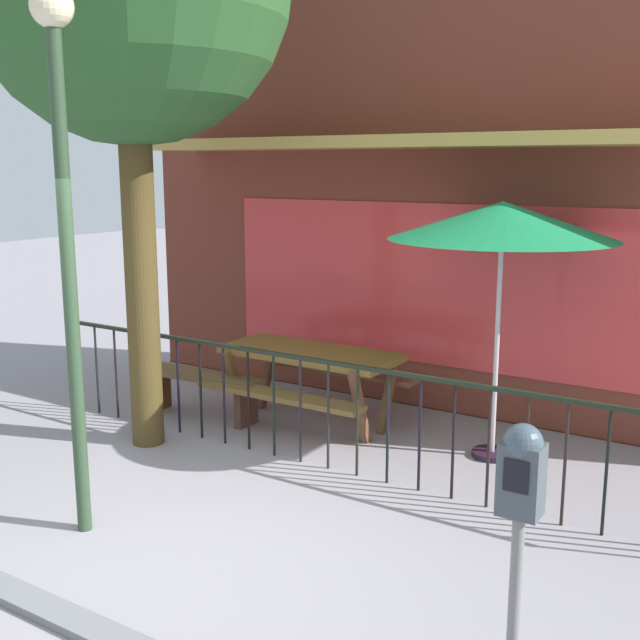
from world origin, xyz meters
TOP-DOWN VIEW (x-y plane):
  - ground at (0.00, 0.00)m, footprint 40.00×40.00m
  - pub_storefront at (0.00, 4.19)m, footprint 7.52×1.34m
  - patio_fence_front at (0.00, 1.93)m, footprint 6.34×0.04m
  - picnic_table_left at (-0.78, 2.84)m, footprint 1.81×1.37m
  - patio_umbrella at (1.10, 2.97)m, footprint 1.96×1.96m
  - patio_bench at (-1.85, 2.40)m, footprint 1.42×0.42m
  - parking_meter_far at (2.41, -0.37)m, footprint 0.18×0.17m
  - street_lamp at (-0.88, 0.02)m, footprint 0.28×0.28m
  - curb_edge at (0.00, -0.84)m, footprint 10.53×0.20m

SIDE VIEW (x-z plane):
  - ground at x=0.00m, z-range 0.00..0.00m
  - curb_edge at x=0.00m, z-range -0.06..0.06m
  - patio_bench at x=-1.85m, z-range 0.11..0.59m
  - picnic_table_left at x=-0.78m, z-range 0.21..1.01m
  - patio_fence_front at x=0.00m, z-range 0.18..1.15m
  - parking_meter_far at x=2.41m, z-range 0.41..1.93m
  - patio_umbrella at x=1.10m, z-range 0.97..3.25m
  - pub_storefront at x=0.00m, z-range 0.00..4.67m
  - street_lamp at x=-0.88m, z-range 0.59..4.30m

